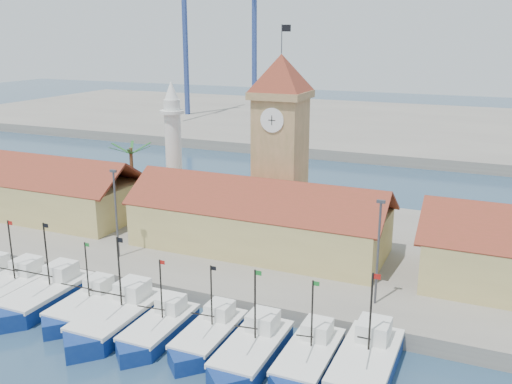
% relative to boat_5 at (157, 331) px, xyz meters
% --- Properties ---
extents(ground, '(400.00, 400.00, 0.00)m').
position_rel_boat_5_xyz_m(ground, '(1.05, -2.04, -0.70)').
color(ground, navy).
rests_on(ground, ground).
extents(quay, '(140.00, 32.00, 1.50)m').
position_rel_boat_5_xyz_m(quay, '(1.05, 21.96, 0.05)').
color(quay, gray).
rests_on(quay, ground).
extents(terminal, '(240.00, 80.00, 2.00)m').
position_rel_boat_5_xyz_m(terminal, '(1.05, 107.96, 0.30)').
color(terminal, gray).
rests_on(terminal, ground).
extents(boat_1, '(3.69, 10.12, 7.66)m').
position_rel_boat_5_xyz_m(boat_1, '(-16.26, 0.55, 0.09)').
color(boat_1, navy).
rests_on(boat_1, ground).
extents(boat_2, '(3.82, 10.47, 7.92)m').
position_rel_boat_5_xyz_m(boat_2, '(-12.32, 0.70, 0.12)').
color(boat_2, navy).
rests_on(boat_2, ground).
extents(boat_3, '(3.25, 8.91, 6.74)m').
position_rel_boat_5_xyz_m(boat_3, '(-7.91, 0.80, -0.00)').
color(boat_3, navy).
rests_on(boat_3, ground).
extents(boat_4, '(3.92, 10.74, 8.13)m').
position_rel_boat_5_xyz_m(boat_4, '(-3.95, -0.12, 0.14)').
color(boat_4, navy).
rests_on(boat_4, ground).
extents(boat_5, '(3.27, 8.96, 6.78)m').
position_rel_boat_5_xyz_m(boat_5, '(0.00, 0.00, 0.00)').
color(boat_5, navy).
rests_on(boat_5, ground).
extents(boat_6, '(3.25, 8.92, 6.75)m').
position_rel_boat_5_xyz_m(boat_6, '(4.14, 0.63, -0.00)').
color(boat_6, navy).
rests_on(boat_6, ground).
extents(boat_7, '(3.59, 9.83, 7.44)m').
position_rel_boat_5_xyz_m(boat_7, '(8.14, -0.23, 0.07)').
color(boat_7, navy).
rests_on(boat_7, ground).
extents(boat_8, '(3.39, 9.28, 7.02)m').
position_rel_boat_5_xyz_m(boat_8, '(12.26, 0.55, 0.03)').
color(boat_8, navy).
rests_on(boat_8, ground).
extents(boat_9, '(3.86, 10.58, 8.01)m').
position_rel_boat_5_xyz_m(boat_9, '(16.24, 1.27, 0.13)').
color(boat_9, navy).
rests_on(boat_9, ground).
extents(hall_left, '(31.20, 10.13, 7.61)m').
position_rel_boat_5_xyz_m(hall_left, '(-30.95, 17.96, 3.29)').
color(hall_left, tan).
rests_on(hall_left, quay).
extents(hall_center, '(27.04, 10.13, 7.61)m').
position_rel_boat_5_xyz_m(hall_center, '(1.05, 17.96, 3.29)').
color(hall_center, tan).
rests_on(hall_center, quay).
extents(clock_tower, '(5.80, 5.80, 22.70)m').
position_rel_boat_5_xyz_m(clock_tower, '(1.05, 23.96, 11.26)').
color(clock_tower, tan).
rests_on(clock_tower, quay).
extents(minaret, '(3.00, 3.00, 16.30)m').
position_rel_boat_5_xyz_m(minaret, '(-13.95, 25.96, 9.03)').
color(minaret, silver).
rests_on(minaret, quay).
extents(palm_tree, '(5.60, 5.03, 8.39)m').
position_rel_boat_5_xyz_m(palm_tree, '(-18.95, 23.96, 5.54)').
color(palm_tree, brown).
rests_on(palm_tree, quay).
extents(lamp_posts, '(80.70, 0.25, 9.03)m').
position_rel_boat_5_xyz_m(lamp_posts, '(1.55, 9.96, 5.78)').
color(lamp_posts, '#3F3F44').
rests_on(lamp_posts, quay).
extents(crane_blue_far, '(1.00, 36.54, 44.61)m').
position_rel_boat_5_xyz_m(crane_blue_far, '(-54.99, 98.06, 26.37)').
color(crane_blue_far, navy).
rests_on(crane_blue_far, terminal).
extents(crane_blue_near, '(1.00, 33.35, 39.41)m').
position_rel_boat_5_xyz_m(crane_blue_near, '(-37.91, 104.38, 23.22)').
color(crane_blue_near, navy).
rests_on(crane_blue_near, terminal).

